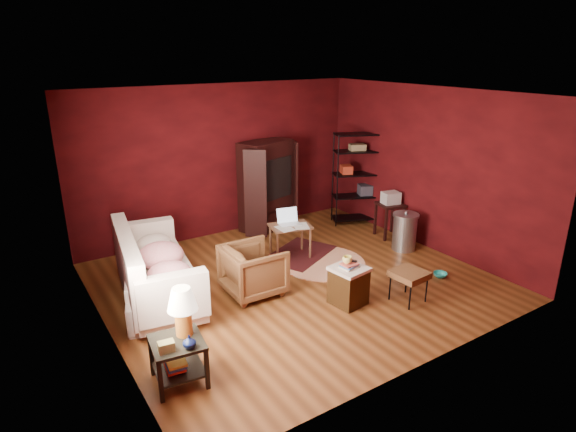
{
  "coord_description": "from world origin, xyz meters",
  "views": [
    {
      "loc": [
        -3.71,
        -5.5,
        3.39
      ],
      "look_at": [
        0.0,
        0.2,
        1.0
      ],
      "focal_mm": 30.0,
      "sensor_mm": 36.0,
      "label": 1
    }
  ],
  "objects_px": {
    "side_table": "(180,327)",
    "wire_shelving": "(357,175)",
    "hamper": "(348,285)",
    "sofa": "(155,275)",
    "tv_armoire": "(267,184)",
    "armchair": "(253,268)",
    "laptop_desk": "(290,228)"
  },
  "relations": [
    {
      "from": "armchair",
      "to": "laptop_desk",
      "type": "xyz_separation_m",
      "value": [
        1.15,
        0.79,
        0.11
      ]
    },
    {
      "from": "hamper",
      "to": "sofa",
      "type": "bearing_deg",
      "value": 144.57
    },
    {
      "from": "hamper",
      "to": "laptop_desk",
      "type": "distance_m",
      "value": 1.8
    },
    {
      "from": "armchair",
      "to": "tv_armoire",
      "type": "distance_m",
      "value": 2.72
    },
    {
      "from": "sofa",
      "to": "wire_shelving",
      "type": "bearing_deg",
      "value": -61.47
    },
    {
      "from": "sofa",
      "to": "laptop_desk",
      "type": "xyz_separation_m",
      "value": [
        2.4,
        0.21,
        0.14
      ]
    },
    {
      "from": "wire_shelving",
      "to": "tv_armoire",
      "type": "bearing_deg",
      "value": -177.62
    },
    {
      "from": "armchair",
      "to": "tv_armoire",
      "type": "height_order",
      "value": "tv_armoire"
    },
    {
      "from": "hamper",
      "to": "wire_shelving",
      "type": "relative_size",
      "value": 0.34
    },
    {
      "from": "sofa",
      "to": "hamper",
      "type": "relative_size",
      "value": 3.07
    },
    {
      "from": "hamper",
      "to": "wire_shelving",
      "type": "xyz_separation_m",
      "value": [
        2.26,
        2.5,
        0.72
      ]
    },
    {
      "from": "hamper",
      "to": "tv_armoire",
      "type": "height_order",
      "value": "tv_armoire"
    },
    {
      "from": "laptop_desk",
      "to": "tv_armoire",
      "type": "bearing_deg",
      "value": 87.84
    },
    {
      "from": "sofa",
      "to": "side_table",
      "type": "xyz_separation_m",
      "value": [
        -0.32,
        -1.84,
        0.25
      ]
    },
    {
      "from": "sofa",
      "to": "tv_armoire",
      "type": "distance_m",
      "value": 3.25
    },
    {
      "from": "armchair",
      "to": "sofa",
      "type": "bearing_deg",
      "value": 66.21
    },
    {
      "from": "armchair",
      "to": "side_table",
      "type": "height_order",
      "value": "side_table"
    },
    {
      "from": "wire_shelving",
      "to": "armchair",
      "type": "bearing_deg",
      "value": -130.64
    },
    {
      "from": "tv_armoire",
      "to": "laptop_desk",
      "type": "bearing_deg",
      "value": -121.77
    },
    {
      "from": "sofa",
      "to": "side_table",
      "type": "bearing_deg",
      "value": -173.13
    },
    {
      "from": "hamper",
      "to": "laptop_desk",
      "type": "xyz_separation_m",
      "value": [
        0.2,
        1.78,
        0.23
      ]
    },
    {
      "from": "wire_shelving",
      "to": "laptop_desk",
      "type": "bearing_deg",
      "value": -136.58
    },
    {
      "from": "sofa",
      "to": "wire_shelving",
      "type": "distance_m",
      "value": 4.6
    },
    {
      "from": "laptop_desk",
      "to": "wire_shelving",
      "type": "relative_size",
      "value": 0.45
    },
    {
      "from": "side_table",
      "to": "wire_shelving",
      "type": "xyz_separation_m",
      "value": [
        4.79,
        2.77,
        0.37
      ]
    },
    {
      "from": "side_table",
      "to": "wire_shelving",
      "type": "relative_size",
      "value": 0.57
    },
    {
      "from": "hamper",
      "to": "tv_armoire",
      "type": "bearing_deg",
      "value": 79.65
    },
    {
      "from": "side_table",
      "to": "hamper",
      "type": "relative_size",
      "value": 1.67
    },
    {
      "from": "hamper",
      "to": "wire_shelving",
      "type": "height_order",
      "value": "wire_shelving"
    },
    {
      "from": "side_table",
      "to": "tv_armoire",
      "type": "relative_size",
      "value": 0.61
    },
    {
      "from": "side_table",
      "to": "hamper",
      "type": "distance_m",
      "value": 2.57
    },
    {
      "from": "laptop_desk",
      "to": "tv_armoire",
      "type": "xyz_separation_m",
      "value": [
        0.38,
        1.39,
        0.39
      ]
    }
  ]
}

